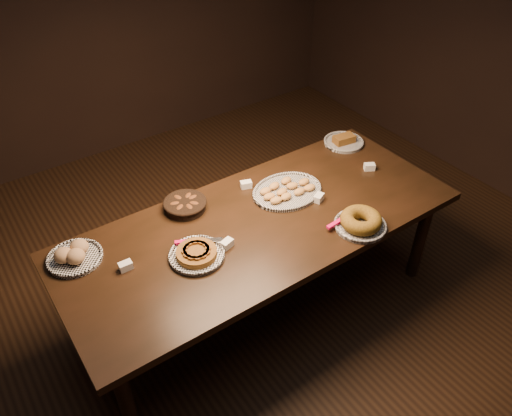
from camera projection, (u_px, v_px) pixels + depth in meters
ground at (261, 305)px, 3.40m from camera, size 5.00×5.00×0.00m
buffet_table at (261, 231)px, 2.98m from camera, size 2.40×1.00×0.75m
apple_tart_plate at (197, 254)px, 2.69m from camera, size 0.34×0.31×0.06m
madeleine_platter at (287, 191)px, 3.14m from camera, size 0.46×0.37×0.05m
bundt_cake_plate at (361, 222)px, 2.87m from camera, size 0.34×0.31×0.10m
croissant_basket at (185, 204)px, 3.01m from camera, size 0.27×0.27×0.07m
bread_roll_plate at (74, 255)px, 2.66m from camera, size 0.30×0.30×0.09m
loaf_plate at (344, 141)px, 3.61m from camera, size 0.29×0.29×0.07m
tent_cards at (264, 208)px, 3.00m from camera, size 1.80×0.47×0.04m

